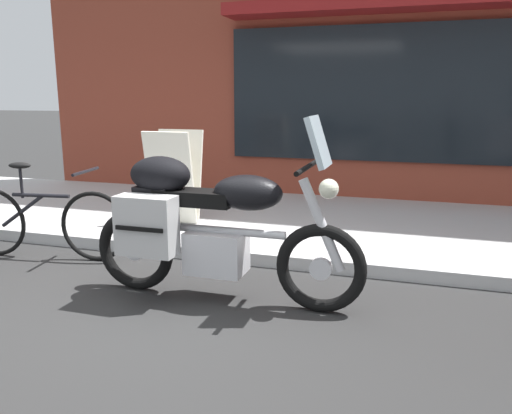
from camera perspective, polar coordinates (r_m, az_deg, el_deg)
The scene contains 4 objects.
ground_plane at distance 3.87m, azimuth -10.18°, elevation -11.32°, with size 80.00×80.00×0.00m, color #292929.
touring_motorcycle at distance 3.86m, azimuth -5.70°, elevation -1.73°, with size 2.15×0.67×1.41m.
parked_bicycle at distance 5.30m, azimuth -22.59°, elevation -1.42°, with size 1.70×0.48×0.92m.
sandwich_board_sign at distance 5.86m, azimuth -9.03°, elevation 3.35°, with size 0.55×0.43×1.03m.
Camera 1 is at (1.69, -3.13, 1.54)m, focal length 36.10 mm.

